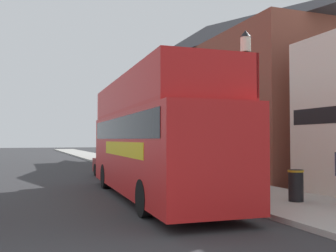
% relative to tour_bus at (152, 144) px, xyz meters
% --- Properties ---
extents(ground_plane, '(144.00, 144.00, 0.00)m').
position_rel_tour_bus_xyz_m(ground_plane, '(-3.62, 12.98, -1.84)').
color(ground_plane, '#333335').
extents(sidewalk, '(3.58, 108.00, 0.14)m').
position_rel_tour_bus_xyz_m(sidewalk, '(3.41, 9.98, -1.77)').
color(sidewalk, '#ADAAA3').
rests_on(sidewalk, ground_plane).
extents(brick_terrace_rear, '(6.00, 24.03, 10.16)m').
position_rel_tour_bus_xyz_m(brick_terrace_rear, '(8.20, 12.43, 3.24)').
color(brick_terrace_rear, brown).
rests_on(brick_terrace_rear, ground_plane).
extents(tour_bus, '(2.87, 10.56, 4.05)m').
position_rel_tour_bus_xyz_m(tour_bus, '(0.00, 0.00, 0.00)').
color(tour_bus, red).
rests_on(tour_bus, ground_plane).
extents(parked_car_ahead_of_bus, '(1.86, 3.99, 1.44)m').
position_rel_tour_bus_xyz_m(parked_car_ahead_of_bus, '(0.52, 7.73, -1.17)').
color(parked_car_ahead_of_bus, maroon).
rests_on(parked_car_ahead_of_bus, ground_plane).
extents(lamp_post_nearest, '(0.35, 0.35, 5.24)m').
position_rel_tour_bus_xyz_m(lamp_post_nearest, '(2.25, -2.40, 1.87)').
color(lamp_post_nearest, black).
rests_on(lamp_post_nearest, sidewalk).
extents(lamp_post_second, '(0.35, 0.35, 4.28)m').
position_rel_tour_bus_xyz_m(lamp_post_second, '(2.21, 7.54, 1.28)').
color(lamp_post_second, black).
rests_on(lamp_post_second, sidewalk).
extents(litter_bin, '(0.48, 0.48, 0.95)m').
position_rel_tour_bus_xyz_m(litter_bin, '(3.54, -3.08, -1.20)').
color(litter_bin, black).
rests_on(litter_bin, sidewalk).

